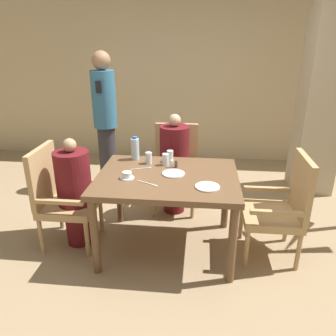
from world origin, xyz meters
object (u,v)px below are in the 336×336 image
at_px(glass_tall_far, 165,159).
at_px(water_bottle, 135,149).
at_px(chair_far_side, 175,165).
at_px(plate_main_right, 207,187).
at_px(diner_in_left_chair, 75,192).
at_px(plate_main_left, 173,174).
at_px(standing_host, 105,118).
at_px(diner_in_far_chair, 174,163).
at_px(glass_tall_mid, 149,158).
at_px(chair_left_side, 60,195).
at_px(glass_tall_near, 170,156).
at_px(chair_right_side, 282,205).
at_px(teacup_with_saucer, 127,176).

bearing_deg(glass_tall_far, water_bottle, 157.82).
height_order(chair_far_side, plate_main_right, chair_far_side).
relative_size(diner_in_left_chair, plate_main_left, 5.26).
bearing_deg(standing_host, water_bottle, -59.13).
relative_size(diner_in_far_chair, glass_tall_mid, 10.09).
height_order(plate_main_left, plate_main_right, same).
distance_m(chair_left_side, glass_tall_near, 1.10).
relative_size(diner_in_left_chair, plate_main_right, 5.26).
height_order(chair_far_side, chair_right_side, same).
relative_size(plate_main_left, plate_main_right, 1.00).
bearing_deg(glass_tall_near, water_bottle, 174.79).
height_order(diner_in_left_chair, plate_main_right, diner_in_left_chair).
xyz_separation_m(glass_tall_mid, glass_tall_far, (0.17, -0.02, 0.00)).
relative_size(chair_far_side, plate_main_right, 4.78).
bearing_deg(water_bottle, chair_right_side, -15.30).
xyz_separation_m(plate_main_left, teacup_with_saucer, (-0.39, -0.13, 0.02)).
bearing_deg(plate_main_left, diner_in_left_chair, -178.09).
relative_size(chair_left_side, teacup_with_saucer, 7.83).
bearing_deg(chair_far_side, glass_tall_near, -91.13).
distance_m(teacup_with_saucer, glass_tall_mid, 0.40).
bearing_deg(plate_main_left, chair_far_side, 93.40).
height_order(standing_host, plate_main_right, standing_host).
height_order(diner_in_left_chair, plate_main_left, diner_in_left_chair).
relative_size(chair_left_side, chair_right_side, 1.00).
height_order(chair_left_side, chair_right_side, same).
height_order(standing_host, glass_tall_far, standing_host).
bearing_deg(glass_tall_far, diner_in_far_chair, 84.67).
relative_size(standing_host, plate_main_right, 8.64).
height_order(glass_tall_near, glass_tall_far, same).
height_order(chair_far_side, glass_tall_near, chair_far_side).
bearing_deg(chair_left_side, glass_tall_far, 14.32).
xyz_separation_m(chair_far_side, chair_right_side, (1.02, -0.88, 0.00)).
xyz_separation_m(chair_left_side, standing_host, (0.08, 1.34, 0.43)).
relative_size(chair_left_side, glass_tall_near, 8.55).
relative_size(diner_in_left_chair, chair_far_side, 1.10).
relative_size(chair_left_side, plate_main_right, 4.78).
height_order(chair_right_side, water_bottle, water_bottle).
xyz_separation_m(chair_far_side, teacup_with_saucer, (-0.34, -0.98, 0.27)).
bearing_deg(glass_tall_near, diner_in_left_chair, -158.10).
height_order(diner_in_far_chair, glass_tall_mid, diner_in_far_chair).
distance_m(chair_far_side, teacup_with_saucer, 1.07).
bearing_deg(teacup_with_saucer, water_bottle, 92.61).
bearing_deg(glass_tall_near, chair_far_side, 88.87).
xyz_separation_m(standing_host, glass_tall_mid, (0.72, -1.07, -0.13)).
bearing_deg(glass_tall_mid, chair_left_side, -161.45).
height_order(diner_in_left_chair, glass_tall_near, diner_in_left_chair).
bearing_deg(plate_main_right, standing_host, 129.57).
bearing_deg(chair_right_side, diner_in_far_chair, 144.37).
height_order(teacup_with_saucer, glass_tall_near, glass_tall_near).
height_order(chair_far_side, diner_in_far_chair, diner_in_far_chair).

